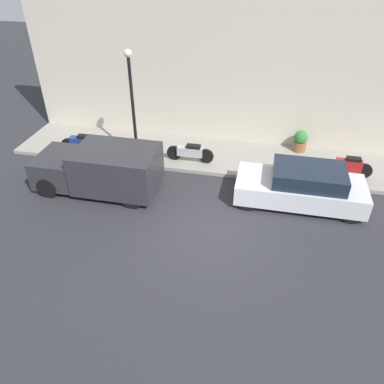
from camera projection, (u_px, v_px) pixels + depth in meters
The scene contains 10 objects.
ground_plane at pixel (210, 230), 11.92m from camera, with size 60.00×60.00×0.00m, color #2D2D33.
sidewalk at pixel (229, 157), 15.70m from camera, with size 2.98×18.26×0.15m.
building_facade at pixel (240, 57), 14.94m from camera, with size 0.30×18.26×7.48m.
parked_car at pixel (302, 186), 12.80m from camera, with size 1.83×4.34×1.40m.
delivery_van at pixel (100, 168), 13.41m from camera, with size 2.01×4.41×1.67m.
motorcycle_blue at pixel (83, 143), 15.63m from camera, with size 0.30×1.94×0.82m.
scooter_silver at pixel (190, 152), 15.06m from camera, with size 0.30×1.92×0.73m.
motorcycle_red at pixel (349, 166), 14.10m from camera, with size 0.30×1.78×0.81m.
streetlamp at pixel (132, 95), 13.90m from camera, with size 0.29×0.29×4.36m.
potted_plant at pixel (300, 141), 15.77m from camera, with size 0.56×0.56×0.91m.
Camera 1 is at (-9.05, -1.33, 7.77)m, focal length 35.00 mm.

